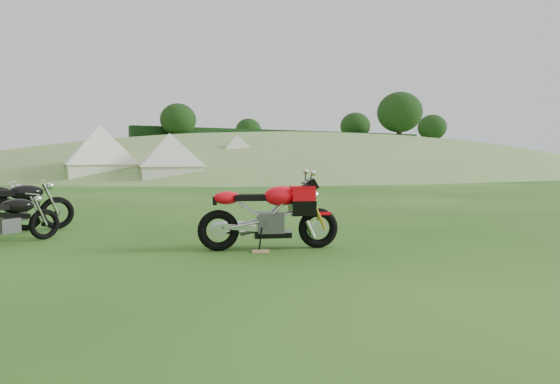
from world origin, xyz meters
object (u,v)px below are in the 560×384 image
tent_mid (170,158)px  caravan (292,163)px  vintage_moto_a (8,218)px  tent_right (237,158)px  sport_motorcycle (269,209)px  vintage_moto_d (15,205)px  plywood_board (261,251)px  tent_left (100,156)px

tent_mid → caravan: (8.28, 1.34, -0.29)m
vintage_moto_a → tent_right: size_ratio=0.52×
vintage_moto_a → tent_right: bearing=31.6°
sport_motorcycle → vintage_moto_a: 4.24m
vintage_moto_a → vintage_moto_d: bearing=61.1°
sport_motorcycle → plywood_board: bearing=-126.9°
plywood_board → vintage_moto_d: vintage_moto_d is taller
plywood_board → tent_mid: 18.75m
sport_motorcycle → plywood_board: size_ratio=8.03×
plywood_board → tent_right: (8.86, 20.56, 1.34)m
sport_motorcycle → plywood_board: sport_motorcycle is taller
sport_motorcycle → vintage_moto_a: size_ratio=1.26×
tent_right → vintage_moto_a: bearing=-106.3°
sport_motorcycle → tent_right: (8.64, 20.42, 0.74)m
vintage_moto_d → caravan: (15.40, 15.77, 0.51)m
vintage_moto_a → tent_left: 18.71m
caravan → tent_mid: bearing=-145.9°
plywood_board → caravan: (12.22, 19.61, 1.02)m
tent_left → sport_motorcycle: bearing=-89.2°
sport_motorcycle → vintage_moto_a: (-3.50, 2.38, -0.19)m
sport_motorcycle → plywood_board: (-0.22, -0.14, -0.61)m
plywood_board → tent_mid: bearing=77.8°
sport_motorcycle → tent_right: tent_right is taller
tent_mid → plywood_board: bearing=-93.5°
vintage_moto_a → caravan: bearing=23.4°
vintage_moto_a → tent_right: tent_right is taller
vintage_moto_a → vintage_moto_d: (0.10, 1.33, 0.09)m
vintage_moto_a → tent_mid: (7.22, 15.76, 0.89)m
plywood_board → vintage_moto_a: bearing=142.5°
plywood_board → caravan: size_ratio=0.06×
vintage_moto_d → tent_mid: tent_mid is taller
vintage_moto_a → tent_mid: tent_mid is taller
tent_left → caravan: (11.38, -1.13, -0.43)m
plywood_board → vintage_moto_a: size_ratio=0.16×
tent_right → sport_motorcycle: bearing=-95.3°
vintage_moto_a → vintage_moto_d: size_ratio=0.83×
vintage_moto_d → tent_right: 20.61m
plywood_board → tent_left: (0.84, 20.74, 1.45)m
tent_mid → vintage_moto_a: bearing=-106.0°
plywood_board → vintage_moto_a: 4.16m
tent_right → caravan: size_ratio=0.71×
tent_left → tent_mid: tent_left is taller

